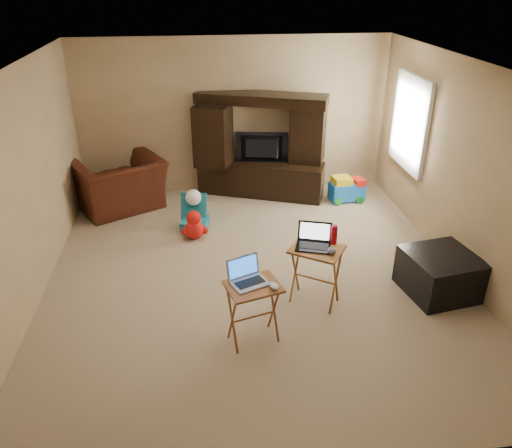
{
  "coord_description": "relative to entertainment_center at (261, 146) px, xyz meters",
  "views": [
    {
      "loc": [
        -0.62,
        -5.21,
        3.38
      ],
      "look_at": [
        0.0,
        -0.2,
        0.8
      ],
      "focal_mm": 35.0,
      "sensor_mm": 36.0,
      "label": 1
    }
  ],
  "objects": [
    {
      "name": "television",
      "position": [
        -0.0,
        -0.04,
        -0.03
      ],
      "size": [
        0.86,
        0.25,
        0.49
      ],
      "primitive_type": "imported",
      "rotation": [
        0.0,
        0.0,
        2.97
      ],
      "color": "black",
      "rests_on": "entertainment_center"
    },
    {
      "name": "ottoman",
      "position": [
        1.68,
        -3.1,
        -0.6
      ],
      "size": [
        0.87,
        0.87,
        0.49
      ],
      "primitive_type": "cube",
      "rotation": [
        0.0,
        0.0,
        0.17
      ],
      "color": "black",
      "rests_on": "floor"
    },
    {
      "name": "window_frame",
      "position": [
        2.05,
        -0.91,
        0.56
      ],
      "size": [
        0.06,
        1.14,
        1.34
      ],
      "primitive_type": "cube",
      "color": "white",
      "rests_on": "ground"
    },
    {
      "name": "push_toy",
      "position": [
        1.36,
        -0.44,
        -0.63
      ],
      "size": [
        0.61,
        0.47,
        0.42
      ],
      "primitive_type": null,
      "rotation": [
        0.0,
        0.0,
        0.13
      ],
      "color": "blue",
      "rests_on": "floor"
    },
    {
      "name": "entertainment_center",
      "position": [
        0.0,
        0.0,
        0.0
      ],
      "size": [
        2.1,
        1.21,
        1.68
      ],
      "primitive_type": "cube",
      "rotation": [
        0.0,
        0.0,
        -0.36
      ],
      "color": "black",
      "rests_on": "floor"
    },
    {
      "name": "wall_left",
      "position": [
        -2.91,
        -2.46,
        0.41
      ],
      "size": [
        0.0,
        5.5,
        5.5
      ],
      "primitive_type": "plane",
      "rotation": [
        1.57,
        0.0,
        1.57
      ],
      "color": "tan",
      "rests_on": "ground"
    },
    {
      "name": "floor",
      "position": [
        -0.41,
        -2.46,
        -0.84
      ],
      "size": [
        5.5,
        5.5,
        0.0
      ],
      "primitive_type": "plane",
      "color": "tan",
      "rests_on": "ground"
    },
    {
      "name": "mouse_left",
      "position": [
        -0.37,
        -3.76,
        -0.15
      ],
      "size": [
        0.12,
        0.16,
        0.06
      ],
      "primitive_type": "ellipsoid",
      "rotation": [
        0.0,
        0.0,
        0.33
      ],
      "color": "silver",
      "rests_on": "tray_table_left"
    },
    {
      "name": "window_pane",
      "position": [
        2.07,
        -0.91,
        0.56
      ],
      "size": [
        0.0,
        1.2,
        1.2
      ],
      "primitive_type": "plane",
      "rotation": [
        1.57,
        0.0,
        -1.57
      ],
      "color": "white",
      "rests_on": "ground"
    },
    {
      "name": "tray_table_left",
      "position": [
        -0.56,
        -3.69,
        -0.51
      ],
      "size": [
        0.6,
        0.53,
        0.66
      ],
      "primitive_type": "cube",
      "rotation": [
        0.0,
        0.0,
        0.28
      ],
      "color": "#9B5325",
      "rests_on": "floor"
    },
    {
      "name": "plush_toy",
      "position": [
        -1.13,
        -1.44,
        -0.63
      ],
      "size": [
        0.38,
        0.32,
        0.43
      ],
      "primitive_type": null,
      "color": "red",
      "rests_on": "floor"
    },
    {
      "name": "water_bottle",
      "position": [
        0.4,
        -3.04,
        -0.03
      ],
      "size": [
        0.07,
        0.07,
        0.21
      ],
      "primitive_type": "cylinder",
      "color": "red",
      "rests_on": "tray_table_right"
    },
    {
      "name": "laptop_right",
      "position": [
        0.16,
        -3.1,
        -0.02
      ],
      "size": [
        0.44,
        0.4,
        0.24
      ],
      "primitive_type": "cube",
      "rotation": [
        0.0,
        0.0,
        -0.31
      ],
      "color": "black",
      "rests_on": "tray_table_right"
    },
    {
      "name": "mouse_right",
      "position": [
        0.33,
        -3.24,
        -0.11
      ],
      "size": [
        0.13,
        0.16,
        0.06
      ],
      "primitive_type": "ellipsoid",
      "rotation": [
        0.0,
        0.0,
        -0.33
      ],
      "color": "#45444A",
      "rests_on": "tray_table_right"
    },
    {
      "name": "wall_back",
      "position": [
        -0.41,
        0.29,
        0.41
      ],
      "size": [
        5.0,
        0.0,
        5.0
      ],
      "primitive_type": "plane",
      "rotation": [
        1.57,
        0.0,
        0.0
      ],
      "color": "tan",
      "rests_on": "ground"
    },
    {
      "name": "tray_table_right",
      "position": [
        0.2,
        -3.12,
        -0.49
      ],
      "size": [
        0.69,
        0.66,
        0.7
      ],
      "primitive_type": "cube",
      "rotation": [
        0.0,
        0.0,
        -0.59
      ],
      "color": "#A86328",
      "rests_on": "floor"
    },
    {
      "name": "wall_front",
      "position": [
        -0.41,
        -5.21,
        0.41
      ],
      "size": [
        5.0,
        0.0,
        5.0
      ],
      "primitive_type": "plane",
      "rotation": [
        -1.57,
        0.0,
        0.0
      ],
      "color": "tan",
      "rests_on": "ground"
    },
    {
      "name": "wall_right",
      "position": [
        2.09,
        -2.46,
        0.41
      ],
      "size": [
        0.0,
        5.5,
        5.5
      ],
      "primitive_type": "plane",
      "rotation": [
        1.57,
        0.0,
        -1.57
      ],
      "color": "tan",
      "rests_on": "ground"
    },
    {
      "name": "child_rocker",
      "position": [
        -1.12,
        -1.13,
        -0.59
      ],
      "size": [
        0.45,
        0.49,
        0.49
      ],
      "primitive_type": null,
      "rotation": [
        0.0,
        0.0,
        -0.22
      ],
      "color": "#166D7D",
      "rests_on": "floor"
    },
    {
      "name": "recliner",
      "position": [
        -2.26,
        -0.29,
        -0.44
      ],
      "size": [
        1.61,
        1.55,
        0.81
      ],
      "primitive_type": "imported",
      "rotation": [
        0.0,
        0.0,
        3.64
      ],
      "color": "#4A1D0F",
      "rests_on": "floor"
    },
    {
      "name": "ceiling",
      "position": [
        -0.41,
        -2.46,
        1.66
      ],
      "size": [
        5.5,
        5.5,
        0.0
      ],
      "primitive_type": "plane",
      "rotation": [
        3.14,
        0.0,
        0.0
      ],
      "color": "silver",
      "rests_on": "ground"
    },
    {
      "name": "laptop_left",
      "position": [
        -0.59,
        -3.66,
        -0.06
      ],
      "size": [
        0.43,
        0.4,
        0.24
      ],
      "primitive_type": "cube",
      "rotation": [
        0.0,
        0.0,
        0.4
      ],
      "color": "#ADAEB2",
      "rests_on": "tray_table_left"
    }
  ]
}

